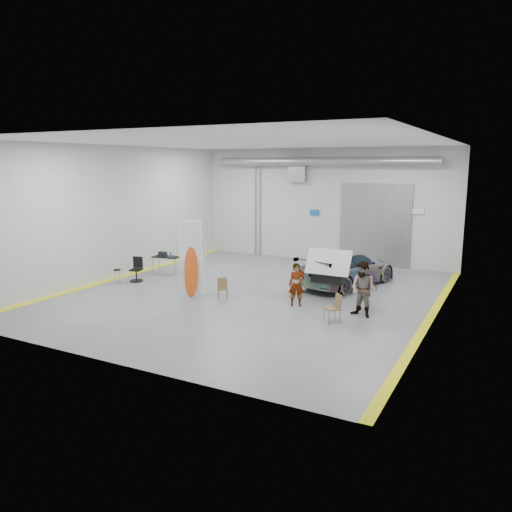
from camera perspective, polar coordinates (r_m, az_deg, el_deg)
The scene contains 13 objects.
ground at distance 20.22m, azimuth -0.32°, elevation -4.35°, with size 16.00×16.00×0.00m, color slate.
room_shell at distance 21.45m, azimuth 3.06°, elevation 7.54°, with size 14.02×16.18×6.01m.
sedan_car at distance 21.85m, azimuth 10.42°, elevation -1.37°, with size 2.12×5.19×1.51m, color white.
person_a at distance 18.42m, azimuth 4.66°, elevation -3.28°, with size 0.59×0.38×1.61m, color #8B5A4B.
person_b at distance 17.42m, azimuth 12.17°, elevation -3.76°, with size 0.94×0.72×1.93m, color teal.
person_c at distance 18.23m, azimuth 12.25°, elevation -3.72°, with size 0.91×0.37×1.56m, color brown.
surfboard_display at distance 19.67m, azimuth -7.66°, elevation -0.93°, with size 0.87×0.48×3.25m.
folding_chair_near at distance 19.43m, azimuth -3.81°, elevation -4.21°, with size 0.53×0.58×0.81m.
folding_chair_far at distance 16.75m, azimuth 8.70°, elevation -6.57°, with size 0.63×0.72×0.96m.
shop_stool at distance 22.63m, azimuth -15.56°, elevation -2.29°, with size 0.33×0.33×0.65m.
work_table at distance 24.19m, azimuth -10.30°, elevation -0.03°, with size 1.39×0.82×1.07m.
office_chair at distance 22.90m, azimuth -13.43°, elevation -1.66°, with size 0.58×0.61×1.07m.
trunk_lid at distance 19.51m, azimuth 8.41°, elevation -0.42°, with size 1.76×1.07×0.04m, color silver.
Camera 1 is at (9.23, -17.22, 5.19)m, focal length 35.00 mm.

